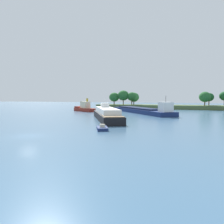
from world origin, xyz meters
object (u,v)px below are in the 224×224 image
white_riverboat (107,114)px  cargo_barge (141,110)px  tugboat (85,108)px  fishing_skiff (102,128)px

white_riverboat → cargo_barge: cargo_barge is taller
tugboat → cargo_barge: 22.68m
cargo_barge → fishing_skiff: cargo_barge is taller
tugboat → cargo_barge: (22.65, -1.09, -0.33)m
tugboat → fishing_skiff: size_ratio=2.76×
tugboat → cargo_barge: bearing=-2.8°
white_riverboat → tugboat: white_riverboat is taller
white_riverboat → cargo_barge: (2.21, 26.84, -0.39)m
fishing_skiff → cargo_barge: bearing=94.6°
fishing_skiff → tugboat: bearing=120.6°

